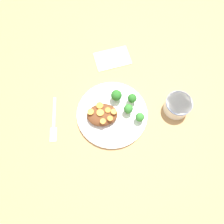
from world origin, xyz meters
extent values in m
plane|color=tan|center=(0.00, 0.00, 0.00)|extent=(4.00, 4.00, 0.00)
cylinder|color=white|center=(0.00, 0.00, 0.01)|extent=(0.26, 0.26, 0.01)
torus|color=white|center=(0.00, 0.00, 0.01)|extent=(0.26, 0.26, 0.01)
cylinder|color=white|center=(0.24, 0.00, 0.03)|extent=(0.09, 0.09, 0.06)
cylinder|color=#2D478C|center=(0.24, 0.00, 0.06)|extent=(0.10, 0.10, 0.01)
cylinder|color=white|center=(0.24, 0.00, 0.05)|extent=(0.08, 0.08, 0.01)
ellipsoid|color=brown|center=(-0.04, -0.01, 0.03)|extent=(0.11, 0.09, 0.04)
cylinder|color=#759E51|center=(0.06, 0.00, 0.03)|extent=(0.02, 0.02, 0.02)
sphere|color=#337A2D|center=(0.06, 0.00, 0.05)|extent=(0.03, 0.03, 0.03)
cylinder|color=#759E51|center=(0.02, 0.06, 0.03)|extent=(0.02, 0.02, 0.02)
sphere|color=#286B23|center=(0.02, 0.06, 0.05)|extent=(0.04, 0.04, 0.04)
cylinder|color=#759E51|center=(0.08, 0.04, 0.03)|extent=(0.01, 0.01, 0.02)
sphere|color=#286B23|center=(0.08, 0.04, 0.05)|extent=(0.03, 0.03, 0.03)
cylinder|color=#759E51|center=(0.10, -0.04, 0.02)|extent=(0.01, 0.01, 0.02)
sphere|color=#337A2D|center=(0.10, -0.04, 0.04)|extent=(0.03, 0.03, 0.03)
cylinder|color=orange|center=(-0.01, 0.00, 0.05)|extent=(0.02, 0.02, 0.00)
cylinder|color=orange|center=(-0.04, -0.04, 0.05)|extent=(0.02, 0.02, 0.01)
cylinder|color=orange|center=(-0.04, -0.01, 0.05)|extent=(0.03, 0.03, 0.01)
cylinder|color=orange|center=(-0.04, 0.02, 0.05)|extent=(0.03, 0.03, 0.00)
cylinder|color=orange|center=(-0.01, -0.03, 0.05)|extent=(0.02, 0.02, 0.01)
cylinder|color=orange|center=(-0.08, 0.00, 0.05)|extent=(0.02, 0.02, 0.00)
cylinder|color=orange|center=(0.01, -0.01, 0.05)|extent=(0.02, 0.02, 0.01)
cube|color=#B9B9B9|center=(-0.22, 0.03, 0.00)|extent=(0.02, 0.12, 0.01)
cube|color=#B9B9B9|center=(-0.22, -0.06, 0.00)|extent=(0.03, 0.05, 0.01)
cube|color=beige|center=(0.03, 0.25, 0.00)|extent=(0.16, 0.12, 0.01)
camera|label=1|loc=(-0.03, -0.28, 0.78)|focal=35.00mm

